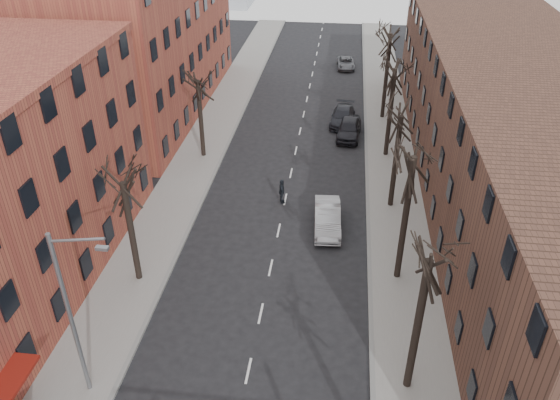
% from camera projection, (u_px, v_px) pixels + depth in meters
% --- Properties ---
extents(sidewalk_left, '(4.00, 90.00, 0.15)m').
position_uv_depth(sidewalk_left, '(202.00, 150.00, 46.78)').
color(sidewalk_left, gray).
rests_on(sidewalk_left, ground).
extents(sidewalk_right, '(4.00, 90.00, 0.15)m').
position_uv_depth(sidewalk_right, '(391.00, 161.00, 45.14)').
color(sidewalk_right, gray).
rests_on(sidewalk_right, ground).
extents(building_left_far, '(12.00, 28.00, 14.00)m').
position_uv_depth(building_left_far, '(137.00, 37.00, 51.53)').
color(building_left_far, brown).
rests_on(building_left_far, ground).
extents(building_right, '(12.00, 50.00, 10.00)m').
position_uv_depth(building_right, '(520.00, 137.00, 37.50)').
color(building_right, '#513225').
rests_on(building_right, ground).
extents(tree_right_b, '(5.20, 5.20, 10.80)m').
position_uv_depth(tree_right_b, '(406.00, 386.00, 25.84)').
color(tree_right_b, black).
rests_on(tree_right_b, ground).
extents(tree_right_c, '(5.20, 5.20, 11.60)m').
position_uv_depth(tree_right_c, '(396.00, 277.00, 32.58)').
color(tree_right_c, black).
rests_on(tree_right_c, ground).
extents(tree_right_d, '(5.20, 5.20, 10.00)m').
position_uv_depth(tree_right_d, '(390.00, 206.00, 39.32)').
color(tree_right_d, black).
rests_on(tree_right_d, ground).
extents(tree_right_e, '(5.20, 5.20, 10.80)m').
position_uv_depth(tree_right_e, '(385.00, 156.00, 46.06)').
color(tree_right_e, black).
rests_on(tree_right_e, ground).
extents(tree_right_f, '(5.20, 5.20, 11.60)m').
position_uv_depth(tree_right_f, '(382.00, 118.00, 52.80)').
color(tree_right_f, black).
rests_on(tree_right_f, ground).
extents(tree_left_a, '(5.20, 5.20, 9.50)m').
position_uv_depth(tree_left_a, '(140.00, 279.00, 32.46)').
color(tree_left_a, black).
rests_on(tree_left_a, ground).
extents(tree_left_b, '(5.20, 5.20, 9.50)m').
position_uv_depth(tree_left_b, '(204.00, 156.00, 45.94)').
color(tree_left_b, black).
rests_on(tree_left_b, ground).
extents(streetlight, '(2.45, 0.22, 9.03)m').
position_uv_depth(streetlight, '(73.00, 311.00, 23.01)').
color(streetlight, slate).
rests_on(streetlight, ground).
extents(silver_sedan, '(2.02, 5.00, 1.61)m').
position_uv_depth(silver_sedan, '(327.00, 218.00, 36.56)').
color(silver_sedan, '#A5A8AC').
rests_on(silver_sedan, ground).
extents(parked_car_near, '(2.37, 5.04, 1.67)m').
position_uv_depth(parked_car_near, '(349.00, 128.00, 48.73)').
color(parked_car_near, black).
rests_on(parked_car_near, ground).
extents(parked_car_mid, '(2.50, 5.16, 1.45)m').
position_uv_depth(parked_car_mid, '(342.00, 116.00, 51.31)').
color(parked_car_mid, black).
rests_on(parked_car_mid, ground).
extents(parked_car_far, '(2.29, 4.43, 1.19)m').
position_uv_depth(parked_car_far, '(346.00, 63.00, 65.23)').
color(parked_car_far, '#5C5E64').
rests_on(parked_car_far, ground).
extents(pedestrian_crossing, '(0.66, 1.17, 1.88)m').
position_uv_depth(pedestrian_crossing, '(282.00, 191.00, 39.26)').
color(pedestrian_crossing, black).
rests_on(pedestrian_crossing, ground).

